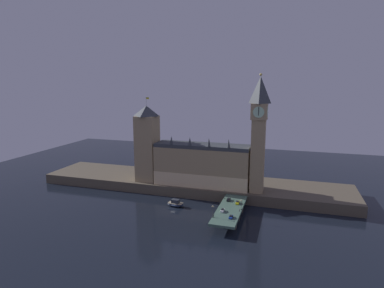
{
  "coord_description": "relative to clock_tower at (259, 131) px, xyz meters",
  "views": [
    {
      "loc": [
        66.06,
        -173.32,
        75.15
      ],
      "look_at": [
        5.97,
        20.0,
        36.61
      ],
      "focal_mm": 30.0,
      "sensor_mm": 36.0,
      "label": 1
    }
  ],
  "objects": [
    {
      "name": "pedestrian_near_rail",
      "position": [
        -17.25,
        -44.91,
        -39.13
      ],
      "size": [
        0.38,
        0.38,
        1.73
      ],
      "color": "black",
      "rests_on": "bridge"
    },
    {
      "name": "pedestrian_mid_walk",
      "position": [
        -5.42,
        -33.5,
        -39.22
      ],
      "size": [
        0.38,
        0.38,
        1.58
      ],
      "color": "black",
      "rests_on": "bridge"
    },
    {
      "name": "victoria_tower",
      "position": [
        -76.91,
        2.88,
        -12.58
      ],
      "size": [
        14.17,
        14.17,
        59.07
      ],
      "color": "tan",
      "rests_on": "embankment"
    },
    {
      "name": "car_northbound_lead",
      "position": [
        -14.3,
        -18.9,
        -39.3
      ],
      "size": [
        1.99,
        4.17,
        1.59
      ],
      "color": "black",
      "rests_on": "bridge"
    },
    {
      "name": "boat_upstream",
      "position": [
        -46.8,
        -22.58,
        -44.43
      ],
      "size": [
        10.46,
        5.19,
        4.54
      ],
      "color": "#1E2842",
      "rests_on": "ground_plane"
    },
    {
      "name": "parliament_hall",
      "position": [
        -37.01,
        3.74,
        -25.16
      ],
      "size": [
        63.79,
        17.97,
        33.96
      ],
      "color": "tan",
      "rests_on": "embankment"
    },
    {
      "name": "car_southbound_trail",
      "position": [
        -8.38,
        -21.97,
        -39.36
      ],
      "size": [
        2.0,
        4.62,
        1.46
      ],
      "color": "yellow",
      "rests_on": "bridge"
    },
    {
      "name": "car_southbound_lead",
      "position": [
        -8.38,
        -43.22,
        -39.39
      ],
      "size": [
        1.94,
        4.17,
        1.4
      ],
      "color": "navy",
      "rests_on": "bridge"
    },
    {
      "name": "street_lamp_near",
      "position": [
        -17.65,
        -45.29,
        -35.93
      ],
      "size": [
        1.34,
        0.6,
        6.59
      ],
      "color": "#2D3333",
      "rests_on": "bridge"
    },
    {
      "name": "street_lamp_mid",
      "position": [
        -5.02,
        -30.57,
        -36.36
      ],
      "size": [
        1.34,
        0.6,
        5.89
      ],
      "color": "#2D3333",
      "rests_on": "bridge"
    },
    {
      "name": "car_northbound_trail",
      "position": [
        -14.3,
        -36.25,
        -39.33
      ],
      "size": [
        1.84,
        4.2,
        1.54
      ],
      "color": "white",
      "rests_on": "bridge"
    },
    {
      "name": "clock_tower",
      "position": [
        0.0,
        0.0,
        0.0
      ],
      "size": [
        10.1,
        10.21,
        74.09
      ],
      "color": "tan",
      "rests_on": "embankment"
    },
    {
      "name": "street_lamp_far",
      "position": [
        -17.65,
        -15.85,
        -36.14
      ],
      "size": [
        1.34,
        0.6,
        6.24
      ],
      "color": "#2D3333",
      "rests_on": "bridge"
    },
    {
      "name": "embankment",
      "position": [
        -47.32,
        13.43,
        -42.67
      ],
      "size": [
        220.0,
        42.0,
        6.84
      ],
      "color": "brown",
      "rests_on": "ground_plane"
    },
    {
      "name": "bridge",
      "position": [
        -11.34,
        -30.57,
        -41.87
      ],
      "size": [
        13.45,
        46.0,
        6.04
      ],
      "color": "#476656",
      "rests_on": "ground_plane"
    },
    {
      "name": "ground_plane",
      "position": [
        -47.32,
        -25.57,
        -46.09
      ],
      "size": [
        400.0,
        400.0,
        0.0
      ],
      "primitive_type": "plane",
      "color": "black"
    }
  ]
}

